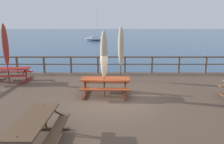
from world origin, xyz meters
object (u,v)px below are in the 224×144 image
(patio_umbrella_tall_mid_left, at_px, (122,46))
(patio_umbrella_tall_mid_right, at_px, (105,55))
(picnic_table_back_left, at_px, (106,83))
(patio_umbrella_tall_back_right, at_px, (6,45))
(picnic_table_front_left, at_px, (34,126))
(sailboat_distant, at_px, (97,39))
(picnic_table_front_right, at_px, (10,72))

(patio_umbrella_tall_mid_left, bearing_deg, patio_umbrella_tall_mid_right, -106.92)
(picnic_table_back_left, xyz_separation_m, patio_umbrella_tall_mid_left, (0.79, 2.67, 1.35))
(patio_umbrella_tall_back_right, height_order, patio_umbrella_tall_mid_right, patio_umbrella_tall_back_right)
(picnic_table_back_left, bearing_deg, patio_umbrella_tall_mid_left, 73.56)
(patio_umbrella_tall_back_right, distance_m, patio_umbrella_tall_mid_left, 6.19)
(picnic_table_front_left, height_order, picnic_table_back_left, same)
(patio_umbrella_tall_back_right, distance_m, sailboat_distant, 44.27)
(patio_umbrella_tall_mid_right, bearing_deg, picnic_table_front_left, -112.44)
(picnic_table_back_left, bearing_deg, picnic_table_front_right, 157.17)
(picnic_table_back_left, relative_size, patio_umbrella_tall_mid_right, 0.76)
(picnic_table_front_right, distance_m, sailboat_distant, 44.19)
(picnic_table_front_left, xyz_separation_m, patio_umbrella_tall_mid_right, (1.62, 3.92, 1.25))
(picnic_table_front_right, distance_m, patio_umbrella_tall_mid_right, 5.94)
(picnic_table_front_right, distance_m, picnic_table_back_left, 5.82)
(patio_umbrella_tall_mid_right, bearing_deg, sailboat_distant, 94.77)
(picnic_table_front_right, height_order, patio_umbrella_tall_mid_right, patio_umbrella_tall_mid_right)
(picnic_table_front_left, relative_size, picnic_table_back_left, 0.96)
(patio_umbrella_tall_back_right, height_order, patio_umbrella_tall_mid_left, patio_umbrella_tall_back_right)
(patio_umbrella_tall_mid_left, bearing_deg, picnic_table_front_left, -110.21)
(picnic_table_front_right, bearing_deg, sailboat_distant, 88.14)
(picnic_table_back_left, xyz_separation_m, patio_umbrella_tall_back_right, (-5.38, 2.23, 1.44))
(patio_umbrella_tall_back_right, xyz_separation_m, patio_umbrella_tall_mid_right, (5.34, -2.31, -0.19))
(patio_umbrella_tall_mid_left, relative_size, sailboat_distant, 0.39)
(picnic_table_front_left, xyz_separation_m, patio_umbrella_tall_back_right, (-3.72, 6.23, 1.44))
(patio_umbrella_tall_mid_left, distance_m, patio_umbrella_tall_mid_right, 2.87)
(patio_umbrella_tall_back_right, bearing_deg, patio_umbrella_tall_mid_left, 4.06)
(picnic_table_front_left, relative_size, patio_umbrella_tall_back_right, 0.66)
(picnic_table_front_right, distance_m, patio_umbrella_tall_mid_left, 6.31)
(patio_umbrella_tall_mid_left, xyz_separation_m, sailboat_distant, (-4.72, 43.75, -2.13))
(patio_umbrella_tall_mid_left, bearing_deg, picnic_table_back_left, -106.44)
(patio_umbrella_tall_mid_left, relative_size, patio_umbrella_tall_mid_right, 1.06)
(picnic_table_front_left, bearing_deg, patio_umbrella_tall_mid_left, 69.79)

